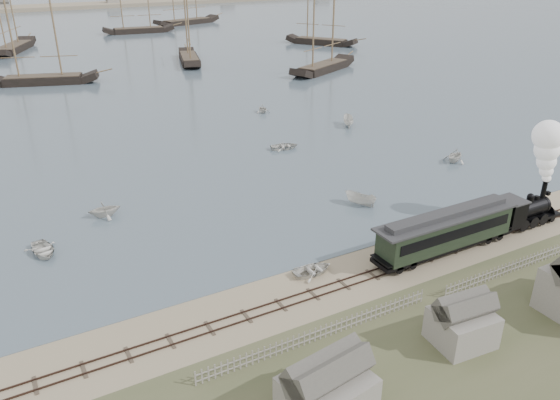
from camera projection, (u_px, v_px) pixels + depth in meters
ground at (340, 270)px, 47.48m from camera, size 600.00×600.00×0.00m
harbor_water at (51, 32)px, 182.57m from camera, size 600.00×336.00×0.06m
rail_track at (354, 281)px, 45.88m from camera, size 120.00×1.80×0.16m
picket_fence_west at (321, 339)px, 39.07m from camera, size 19.00×0.10×1.20m
picket_fence_east at (509, 273)px, 47.00m from camera, size 15.00×0.10×1.20m
shed_mid at (459, 342)px, 38.82m from camera, size 4.00×3.50×3.60m
far_spit at (24, 10)px, 246.16m from camera, size 500.00×20.00×1.80m
locomotive at (541, 180)px, 53.69m from camera, size 8.25×3.08×10.28m
passenger_coach at (446, 230)px, 49.35m from camera, size 15.00×2.89×3.64m
beached_dinghy at (313, 270)px, 46.85m from camera, size 2.59×3.63×0.75m
rowboat_0 at (43, 250)px, 49.73m from camera, size 4.27×3.31×0.81m
rowboat_1 at (104, 209)px, 56.50m from camera, size 2.90×3.33×1.71m
rowboat_2 at (360, 199)px, 59.09m from camera, size 3.75×3.04×1.38m
rowboat_3 at (284, 146)px, 75.84m from camera, size 3.57×4.44×0.82m
rowboat_4 at (455, 155)px, 71.02m from camera, size 3.87×4.15×1.78m
rowboat_5 at (348, 121)px, 85.49m from camera, size 4.16×3.24×1.52m
rowboat_7 at (263, 109)px, 92.37m from camera, size 2.81×2.45×1.44m
schooner_2 at (35, 34)px, 108.18m from camera, size 22.07×11.16×20.00m
schooner_3 at (187, 20)px, 129.03m from camera, size 9.73×20.32×20.00m
schooner_4 at (325, 25)px, 119.69m from camera, size 21.77×14.11×20.00m
schooner_5 at (322, 8)px, 154.14m from camera, size 15.92×20.02×20.00m
schooner_7 at (6, 12)px, 143.93m from camera, size 14.89×24.72×20.00m
schooner_8 at (136, 1)px, 175.73m from camera, size 23.22×7.76×20.00m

